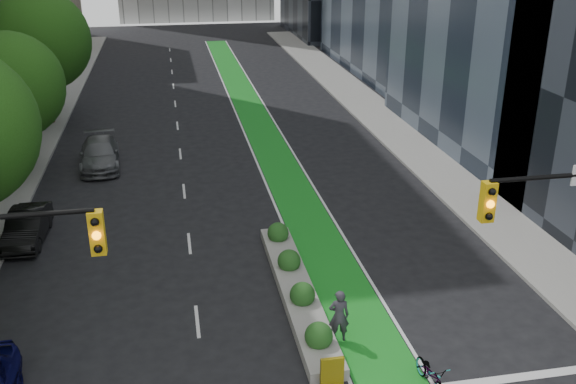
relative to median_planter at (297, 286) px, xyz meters
name	(u,v)px	position (x,y,z in m)	size (l,w,h in m)	color
sidewalk_left	(20,157)	(-13.00, 17.96, -0.30)	(3.60, 90.00, 0.15)	gray
sidewalk_right	(401,135)	(10.60, 17.96, -0.30)	(3.60, 90.00, 0.15)	gray
bike_lane_paint	(257,122)	(1.80, 22.96, -0.37)	(2.20, 70.00, 0.01)	#188820
tree_midfar	(10,86)	(-12.20, 14.96, 4.57)	(5.60, 5.60, 7.76)	black
tree_far	(40,41)	(-12.20, 24.96, 5.32)	(6.60, 6.60, 9.00)	black
median_planter	(297,286)	(0.00, 0.00, 0.00)	(1.20, 10.26, 1.10)	gray
bicycle	(431,374)	(2.86, -5.75, 0.10)	(0.63, 1.79, 0.94)	gray
cyclist	(339,316)	(0.80, -2.97, 0.56)	(0.68, 0.45, 1.86)	#37333E
parked_car_left_mid	(27,227)	(-10.50, 6.51, 0.31)	(1.44, 4.14, 1.36)	black
parked_car_left_far	(100,154)	(-8.20, 15.62, 0.38)	(2.10, 5.15, 1.50)	#56585B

